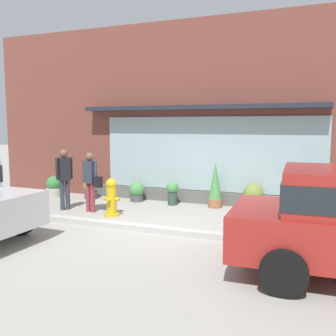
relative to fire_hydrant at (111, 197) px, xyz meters
The scene contains 13 objects.
ground_plane 1.79m from the fire_hydrant, 25.27° to the right, with size 60.00×60.00×0.00m, color #9E9B93.
curb_strip 1.87m from the fire_hydrant, 30.97° to the right, with size 14.00×0.24×0.12m, color #B2B2AD.
storefront 3.57m from the fire_hydrant, 57.43° to the left, with size 14.00×0.81×5.22m.
fire_hydrant is the anchor object (origin of this frame).
pedestrian_with_handbag 0.83m from the fire_hydrant, 166.49° to the left, with size 0.63×0.26×1.55m.
pedestrian_passerby 1.57m from the fire_hydrant, behind, with size 0.32×0.40×1.62m.
potted_plant_window_right 2.38m from the fire_hydrant, 135.04° to the left, with size 0.45×0.45×0.62m.
potted_plant_trailing_edge 3.73m from the fire_hydrant, 31.12° to the left, with size 0.53×0.53×0.70m.
potted_plant_low_front 1.99m from the fire_hydrant, 60.67° to the left, with size 0.34×0.34×0.67m.
potted_plant_by_entrance 3.34m from the fire_hydrant, 152.12° to the left, with size 0.47×0.47×0.66m.
potted_plant_corner_tall 5.48m from the fire_hydrant, 19.09° to the left, with size 0.41×0.41×0.68m.
potted_plant_window_left 1.86m from the fire_hydrant, 96.13° to the left, with size 0.45×0.45×0.58m.
potted_plant_near_hydrant 2.87m from the fire_hydrant, 40.71° to the left, with size 0.39×0.39×1.25m.
Camera 1 is at (3.05, -7.30, 2.25)m, focal length 40.09 mm.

